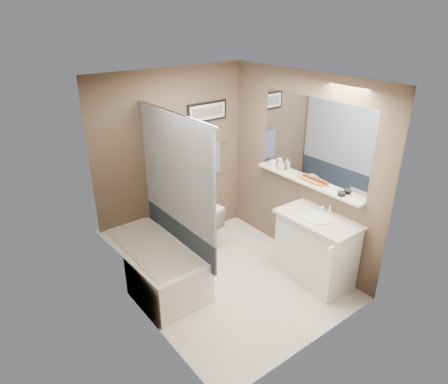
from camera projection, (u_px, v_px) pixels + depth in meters
ground at (231, 282)px, 4.86m from camera, size 2.50×2.50×0.00m
ceiling at (233, 82)px, 3.87m from camera, size 2.20×2.50×0.04m
wall_back at (174, 161)px, 5.25m from camera, size 2.20×0.04×2.40m
wall_front at (320, 239)px, 3.48m from camera, size 2.20×0.04×2.40m
wall_left at (143, 222)px, 3.76m from camera, size 0.04×2.50×2.40m
wall_right at (300, 170)px, 4.96m from camera, size 0.04×2.50×2.40m
tile_surround at (122, 220)px, 4.20m from camera, size 0.02×1.55×2.00m
curtain_rod at (173, 112)px, 4.14m from camera, size 0.02×1.55×0.02m
curtain_upper at (176, 170)px, 4.42m from camera, size 0.03×1.45×1.28m
curtain_lower at (180, 234)px, 4.76m from camera, size 0.03×1.45×0.36m
mirror at (313, 140)px, 4.68m from camera, size 0.02×1.60×1.00m
shelf at (306, 182)px, 4.87m from camera, size 0.12×1.60×0.03m
towel_bar at (208, 146)px, 5.50m from camera, size 0.60×0.02×0.02m
towel at (210, 159)px, 5.56m from camera, size 0.34×0.05×0.44m
art_frame at (207, 112)px, 5.31m from camera, size 0.62×0.02×0.26m
art_mat at (208, 112)px, 5.30m from camera, size 0.56×0.00×0.20m
art_image at (208, 112)px, 5.30m from camera, size 0.50×0.00×0.13m
door at (357, 239)px, 3.86m from camera, size 0.80×0.02×2.00m
door_handle at (330, 248)px, 3.71m from camera, size 0.10×0.02×0.02m
bathtub at (152, 265)px, 4.76m from camera, size 0.76×1.53×0.50m
tub_rim at (151, 247)px, 4.65m from camera, size 0.56×1.36×0.02m
toilet at (199, 225)px, 5.45m from camera, size 0.45×0.70×0.68m
vanity at (316, 250)px, 4.77m from camera, size 0.55×0.92×0.80m
countertop at (318, 219)px, 4.59m from camera, size 0.54×0.96×0.04m
sink_basin at (318, 217)px, 4.58m from camera, size 0.34×0.34×0.01m
faucet_spout at (330, 209)px, 4.67m from camera, size 0.02×0.02×0.10m
faucet_knob at (323, 208)px, 4.75m from camera, size 0.05×0.05×0.05m
candle_bowl_near at (341, 194)px, 4.48m from camera, size 0.09×0.09×0.04m
hair_brush_front at (315, 183)px, 4.75m from camera, size 0.06×0.22×0.04m
hair_brush_back at (305, 179)px, 4.87m from camera, size 0.05×0.22×0.04m
pink_comb at (297, 177)px, 4.97m from camera, size 0.04×0.16×0.01m
glass_jar at (273, 164)px, 5.26m from camera, size 0.08×0.08×0.10m
soap_bottle at (281, 165)px, 5.15m from camera, size 0.07×0.08×0.15m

